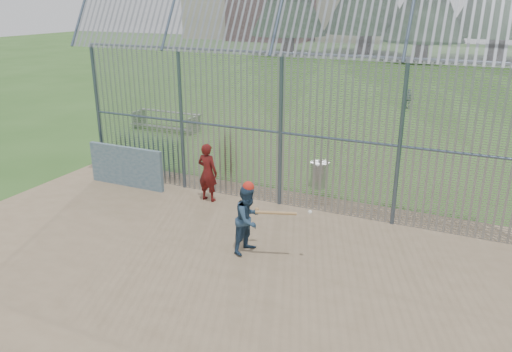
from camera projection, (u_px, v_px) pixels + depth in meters
The scene contains 11 objects.
ground at pixel (216, 263), 10.49m from camera, with size 120.00×120.00×0.00m, color #2D511E.
dirt_infield at pixel (204, 274), 10.06m from camera, with size 14.00×10.00×0.02m, color #756047.
dugout_wall at pixel (126, 166), 14.58m from camera, with size 2.50×0.12×1.20m, color #38566B.
batter at pixel (248, 219), 10.71m from camera, with size 0.74×0.58×1.52m, color navy.
onlooker at pixel (208, 172), 13.45m from camera, with size 0.59×0.39×1.61m, color maroon.
bg_kid_seated at pixel (409, 99), 25.04m from camera, with size 0.58×0.24×0.99m, color slate.
batting_gear at pixel (256, 193), 10.39m from camera, with size 1.53×0.44×0.57m.
trash_can at pixel (319, 174), 14.65m from camera, with size 0.56×0.56×0.82m.
bleacher at pixel (166, 120), 20.98m from camera, with size 3.00×0.95×0.72m.
backstop_fence at pixel (350, 127), 11.91m from camera, with size 20.09×0.81×5.30m.
distant_buildings at pixel (269, 11), 66.73m from camera, with size 26.50×10.50×8.00m.
Camera 1 is at (4.65, -8.06, 5.25)m, focal length 35.00 mm.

